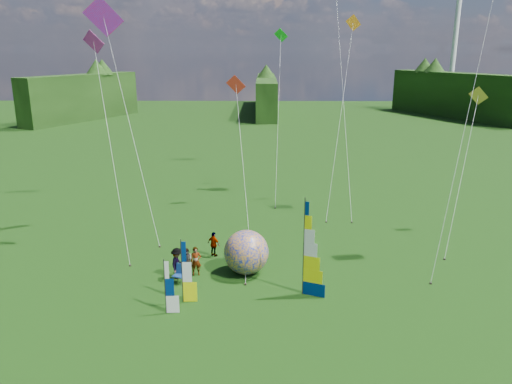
{
  "coord_description": "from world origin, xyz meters",
  "views": [
    {
      "loc": [
        -0.61,
        -22.68,
        13.17
      ],
      "look_at": [
        -1.0,
        4.0,
        5.5
      ],
      "focal_mm": 35.0,
      "sensor_mm": 36.0,
      "label": 1
    }
  ],
  "objects_px": {
    "spectator_c": "(177,263)",
    "kite_whale": "(342,71)",
    "side_banner_left": "(182,272)",
    "bol_inflatable": "(246,252)",
    "spectator_a": "(196,261)",
    "spectator_d": "(214,244)",
    "camp_chair": "(179,274)",
    "spectator_b": "(187,260)",
    "side_banner_far": "(165,287)",
    "feather_banner_main": "(304,249)"
  },
  "relations": [
    {
      "from": "bol_inflatable",
      "to": "spectator_c",
      "type": "distance_m",
      "value": 4.17
    },
    {
      "from": "spectator_c",
      "to": "spectator_d",
      "type": "relative_size",
      "value": 1.13
    },
    {
      "from": "spectator_b",
      "to": "camp_chair",
      "type": "height_order",
      "value": "spectator_b"
    },
    {
      "from": "spectator_c",
      "to": "kite_whale",
      "type": "height_order",
      "value": "kite_whale"
    },
    {
      "from": "feather_banner_main",
      "to": "side_banner_left",
      "type": "bearing_deg",
      "value": -148.9
    },
    {
      "from": "spectator_a",
      "to": "kite_whale",
      "type": "relative_size",
      "value": 0.08
    },
    {
      "from": "side_banner_far",
      "to": "camp_chair",
      "type": "relative_size",
      "value": 2.6
    },
    {
      "from": "feather_banner_main",
      "to": "side_banner_left",
      "type": "distance_m",
      "value": 6.67
    },
    {
      "from": "side_banner_left",
      "to": "side_banner_far",
      "type": "distance_m",
      "value": 1.42
    },
    {
      "from": "side_banner_far",
      "to": "spectator_a",
      "type": "relative_size",
      "value": 1.62
    },
    {
      "from": "spectator_a",
      "to": "spectator_d",
      "type": "bearing_deg",
      "value": 64.7
    },
    {
      "from": "feather_banner_main",
      "to": "camp_chair",
      "type": "relative_size",
      "value": 4.85
    },
    {
      "from": "side_banner_far",
      "to": "bol_inflatable",
      "type": "relative_size",
      "value": 1.07
    },
    {
      "from": "side_banner_left",
      "to": "spectator_b",
      "type": "bearing_deg",
      "value": 93.38
    },
    {
      "from": "side_banner_left",
      "to": "bol_inflatable",
      "type": "height_order",
      "value": "side_banner_left"
    },
    {
      "from": "spectator_d",
      "to": "camp_chair",
      "type": "relative_size",
      "value": 1.5
    },
    {
      "from": "spectator_c",
      "to": "kite_whale",
      "type": "bearing_deg",
      "value": -28.32
    },
    {
      "from": "side_banner_far",
      "to": "spectator_d",
      "type": "bearing_deg",
      "value": 73.88
    },
    {
      "from": "side_banner_left",
      "to": "spectator_b",
      "type": "xyz_separation_m",
      "value": [
        -0.32,
        3.76,
        -0.98
      ]
    },
    {
      "from": "side_banner_left",
      "to": "side_banner_far",
      "type": "bearing_deg",
      "value": -121.32
    },
    {
      "from": "bol_inflatable",
      "to": "spectator_c",
      "type": "bearing_deg",
      "value": -169.53
    },
    {
      "from": "spectator_b",
      "to": "bol_inflatable",
      "type": "bearing_deg",
      "value": 17.69
    },
    {
      "from": "bol_inflatable",
      "to": "camp_chair",
      "type": "xyz_separation_m",
      "value": [
        -3.89,
        -1.43,
        -0.8
      ]
    },
    {
      "from": "camp_chair",
      "to": "kite_whale",
      "type": "bearing_deg",
      "value": 75.86
    },
    {
      "from": "bol_inflatable",
      "to": "spectator_d",
      "type": "relative_size",
      "value": 1.62
    },
    {
      "from": "bol_inflatable",
      "to": "spectator_a",
      "type": "bearing_deg",
      "value": -173.97
    },
    {
      "from": "side_banner_left",
      "to": "camp_chair",
      "type": "height_order",
      "value": "side_banner_left"
    },
    {
      "from": "feather_banner_main",
      "to": "side_banner_far",
      "type": "xyz_separation_m",
      "value": [
        -7.21,
        -2.22,
        -1.25
      ]
    },
    {
      "from": "side_banner_far",
      "to": "spectator_b",
      "type": "distance_m",
      "value": 5.03
    },
    {
      "from": "spectator_a",
      "to": "spectator_c",
      "type": "xyz_separation_m",
      "value": [
        -1.06,
        -0.43,
        0.05
      ]
    },
    {
      "from": "side_banner_left",
      "to": "spectator_d",
      "type": "height_order",
      "value": "side_banner_left"
    },
    {
      "from": "spectator_b",
      "to": "camp_chair",
      "type": "xyz_separation_m",
      "value": [
        -0.27,
        -1.53,
        -0.2
      ]
    },
    {
      "from": "side_banner_far",
      "to": "camp_chair",
      "type": "xyz_separation_m",
      "value": [
        0.1,
        3.43,
        -0.89
      ]
    },
    {
      "from": "side_banner_far",
      "to": "spectator_d",
      "type": "distance_m",
      "value": 7.64
    },
    {
      "from": "side_banner_left",
      "to": "spectator_c",
      "type": "relative_size",
      "value": 1.84
    },
    {
      "from": "side_banner_left",
      "to": "bol_inflatable",
      "type": "bearing_deg",
      "value": 46.5
    },
    {
      "from": "feather_banner_main",
      "to": "kite_whale",
      "type": "xyz_separation_m",
      "value": [
        4.45,
        18.1,
        8.64
      ]
    },
    {
      "from": "side_banner_left",
      "to": "kite_whale",
      "type": "relative_size",
      "value": 0.15
    },
    {
      "from": "side_banner_far",
      "to": "spectator_a",
      "type": "height_order",
      "value": "side_banner_far"
    },
    {
      "from": "side_banner_left",
      "to": "spectator_c",
      "type": "distance_m",
      "value": 3.12
    },
    {
      "from": "side_banner_left",
      "to": "bol_inflatable",
      "type": "xyz_separation_m",
      "value": [
        3.3,
        3.66,
        -0.39
      ]
    },
    {
      "from": "side_banner_left",
      "to": "spectator_a",
      "type": "distance_m",
      "value": 3.46
    },
    {
      "from": "bol_inflatable",
      "to": "kite_whale",
      "type": "distance_m",
      "value": 19.93
    },
    {
      "from": "kite_whale",
      "to": "bol_inflatable",
      "type": "bearing_deg",
      "value": -112.22
    },
    {
      "from": "side_banner_left",
      "to": "feather_banner_main",
      "type": "bearing_deg",
      "value": 7.37
    },
    {
      "from": "spectator_d",
      "to": "feather_banner_main",
      "type": "bearing_deg",
      "value": 170.15
    },
    {
      "from": "camp_chair",
      "to": "kite_whale",
      "type": "xyz_separation_m",
      "value": [
        11.56,
        16.88,
        10.79
      ]
    },
    {
      "from": "feather_banner_main",
      "to": "kite_whale",
      "type": "relative_size",
      "value": 0.24
    },
    {
      "from": "bol_inflatable",
      "to": "kite_whale",
      "type": "relative_size",
      "value": 0.12
    },
    {
      "from": "spectator_b",
      "to": "camp_chair",
      "type": "distance_m",
      "value": 1.57
    }
  ]
}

